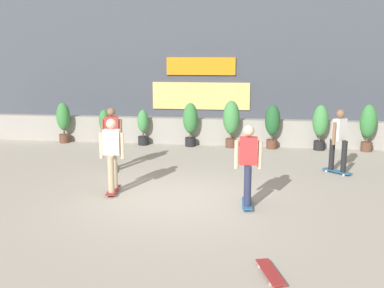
{
  "coord_description": "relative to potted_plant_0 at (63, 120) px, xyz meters",
  "views": [
    {
      "loc": [
        1.53,
        -9.28,
        3.09
      ],
      "look_at": [
        0.0,
        1.5,
        0.9
      ],
      "focal_mm": 42.0,
      "sensor_mm": 36.0,
      "label": 1
    }
  ],
  "objects": [
    {
      "name": "planter_wall",
      "position": [
        5.14,
        0.45,
        -0.36
      ],
      "size": [
        18.0,
        0.4,
        0.9
      ],
      "primitive_type": "cube",
      "color": "gray",
      "rests_on": "ground"
    },
    {
      "name": "skater_far_left",
      "position": [
        6.56,
        -5.93,
        0.13
      ],
      "size": [
        0.56,
        0.81,
        1.7
      ],
      "color": "#266699",
      "rests_on": "ground"
    },
    {
      "name": "skateboard_near_camera",
      "position": [
        6.95,
        -8.87,
        -0.75
      ],
      "size": [
        0.42,
        0.82,
        0.08
      ],
      "color": "maroon",
      "rests_on": "ground"
    },
    {
      "name": "skater_by_wall_left",
      "position": [
        8.84,
        -2.99,
        0.13
      ],
      "size": [
        0.72,
        0.69,
        1.7
      ],
      "color": "#266699",
      "rests_on": "ground"
    },
    {
      "name": "potted_plant_7",
      "position": [
        10.26,
        0.0,
        0.07
      ],
      "size": [
        0.52,
        0.52,
        1.52
      ],
      "color": "brown",
      "rests_on": "ground"
    },
    {
      "name": "potted_plant_3",
      "position": [
        4.51,
        0.0,
        0.04
      ],
      "size": [
        0.5,
        0.5,
        1.48
      ],
      "color": "black",
      "rests_on": "ground"
    },
    {
      "name": "skater_by_wall_right",
      "position": [
        2.9,
        -3.46,
        0.13
      ],
      "size": [
        0.55,
        0.82,
        1.7
      ],
      "color": "#266699",
      "rests_on": "ground"
    },
    {
      "name": "ground_plane",
      "position": [
        5.14,
        -5.55,
        -0.81
      ],
      "size": [
        48.0,
        48.0,
        0.0
      ],
      "primitive_type": "plane",
      "color": "#A8A093"
    },
    {
      "name": "potted_plant_6",
      "position": [
        8.78,
        0.0,
        0.05
      ],
      "size": [
        0.5,
        0.5,
        1.48
      ],
      "color": "black",
      "rests_on": "ground"
    },
    {
      "name": "building_backdrop",
      "position": [
        5.14,
        4.45,
        2.43
      ],
      "size": [
        20.0,
        2.08,
        6.5
      ],
      "color": "#424751",
      "rests_on": "ground"
    },
    {
      "name": "potted_plant_4",
      "position": [
        5.89,
        0.0,
        0.11
      ],
      "size": [
        0.55,
        0.55,
        1.58
      ],
      "color": "brown",
      "rests_on": "ground"
    },
    {
      "name": "potted_plant_1",
      "position": [
        1.49,
        0.0,
        -0.18
      ],
      "size": [
        0.37,
        0.37,
        1.2
      ],
      "color": "#2D2823",
      "rests_on": "ground"
    },
    {
      "name": "skater_far_right",
      "position": [
        3.54,
        -5.44,
        0.13
      ],
      "size": [
        0.56,
        0.82,
        1.7
      ],
      "color": "maroon",
      "rests_on": "ground"
    },
    {
      "name": "potted_plant_0",
      "position": [
        0.0,
        0.0,
        0.0
      ],
      "size": [
        0.47,
        0.47,
        1.42
      ],
      "color": "brown",
      "rests_on": "ground"
    },
    {
      "name": "potted_plant_2",
      "position": [
        2.87,
        0.0,
        -0.16
      ],
      "size": [
        0.38,
        0.38,
        1.22
      ],
      "color": "black",
      "rests_on": "ground"
    },
    {
      "name": "potted_plant_5",
      "position": [
        7.25,
        0.0,
        0.03
      ],
      "size": [
        0.5,
        0.5,
        1.46
      ],
      "color": "brown",
      "rests_on": "ground"
    }
  ]
}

